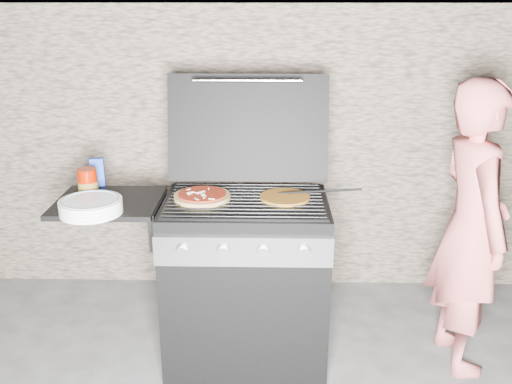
{
  "coord_description": "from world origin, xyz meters",
  "views": [
    {
      "loc": [
        0.11,
        -2.58,
        1.85
      ],
      "look_at": [
        0.05,
        0.0,
        0.95
      ],
      "focal_mm": 40.0,
      "sensor_mm": 36.0,
      "label": 1
    }
  ],
  "objects_px": {
    "gas_grill": "(197,283)",
    "person": "(471,229)",
    "pizza_topped": "(202,196)",
    "sauce_jar": "(88,183)"
  },
  "relations": [
    {
      "from": "gas_grill",
      "to": "person",
      "type": "bearing_deg",
      "value": 2.09
    },
    {
      "from": "pizza_topped",
      "to": "person",
      "type": "xyz_separation_m",
      "value": [
        1.33,
        0.04,
        -0.18
      ]
    },
    {
      "from": "pizza_topped",
      "to": "sauce_jar",
      "type": "bearing_deg",
      "value": 176.82
    },
    {
      "from": "gas_grill",
      "to": "person",
      "type": "relative_size",
      "value": 0.9
    },
    {
      "from": "gas_grill",
      "to": "person",
      "type": "xyz_separation_m",
      "value": [
        1.37,
        0.05,
        0.29
      ]
    },
    {
      "from": "gas_grill",
      "to": "person",
      "type": "distance_m",
      "value": 1.4
    },
    {
      "from": "sauce_jar",
      "to": "person",
      "type": "xyz_separation_m",
      "value": [
        1.89,
        0.01,
        -0.23
      ]
    },
    {
      "from": "sauce_jar",
      "to": "gas_grill",
      "type": "bearing_deg",
      "value": -4.43
    },
    {
      "from": "pizza_topped",
      "to": "person",
      "type": "distance_m",
      "value": 1.34
    },
    {
      "from": "pizza_topped",
      "to": "gas_grill",
      "type": "bearing_deg",
      "value": -166.16
    }
  ]
}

